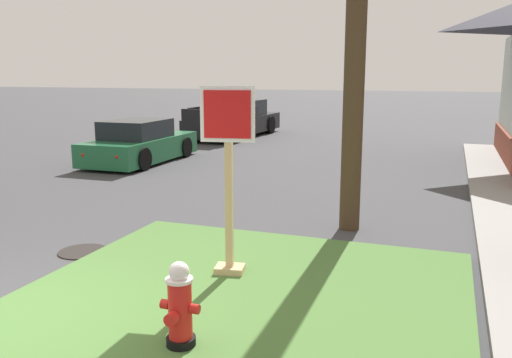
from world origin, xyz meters
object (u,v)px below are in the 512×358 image
object	(u,v)px
fire_hydrant	(180,307)
manhole_cover	(83,252)
stop_sign	(229,187)
parked_sedan_green	(140,144)
pickup_truck_black	(235,121)

from	to	relation	value
fire_hydrant	manhole_cover	bearing A→B (deg)	142.59
stop_sign	parked_sedan_green	xyz separation A→B (m)	(-5.97, 7.45, -0.65)
fire_hydrant	pickup_truck_black	world-z (taller)	pickup_truck_black
stop_sign	manhole_cover	xyz separation A→B (m)	(-2.40, 0.20, -1.18)
fire_hydrant	manhole_cover	xyz separation A→B (m)	(-2.69, 2.06, -0.45)
manhole_cover	parked_sedan_green	distance (m)	8.09
fire_hydrant	parked_sedan_green	bearing A→B (deg)	123.95
fire_hydrant	parked_sedan_green	xyz separation A→B (m)	(-6.26, 9.30, 0.08)
fire_hydrant	pickup_truck_black	size ratio (longest dim) A/B	0.14
stop_sign	manhole_cover	size ratio (longest dim) A/B	3.33
manhole_cover	pickup_truck_black	bearing A→B (deg)	103.52
parked_sedan_green	pickup_truck_black	bearing A→B (deg)	88.97
stop_sign	pickup_truck_black	xyz separation A→B (m)	(-5.84, 14.52, -0.57)
fire_hydrant	stop_sign	xyz separation A→B (m)	(-0.29, 1.86, 0.73)
fire_hydrant	stop_sign	distance (m)	2.02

